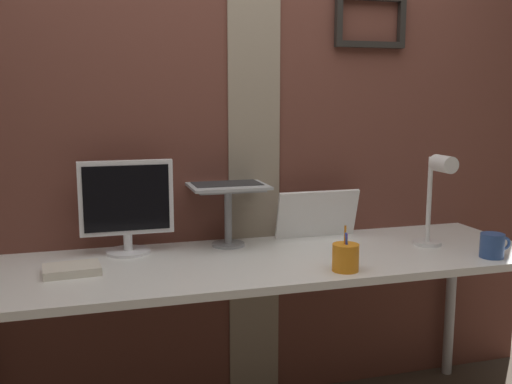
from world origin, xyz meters
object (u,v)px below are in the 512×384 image
object	(u,v)px
whiteboard_panel	(317,214)
laptop	(224,171)
monitor	(127,203)
desk_lamp	(437,190)
coffee_mug	(493,245)
pen_cup	(346,257)

from	to	relation	value
whiteboard_panel	laptop	bearing A→B (deg)	174.71
monitor	whiteboard_panel	world-z (taller)	monitor
desk_lamp	coffee_mug	xyz separation A→B (m)	(0.14, -0.19, -0.20)
pen_cup	monitor	bearing A→B (deg)	147.65
desk_lamp	coffee_mug	world-z (taller)	desk_lamp
monitor	pen_cup	distance (m)	0.90
monitor	coffee_mug	world-z (taller)	monitor
pen_cup	laptop	bearing A→B (deg)	120.98
whiteboard_panel	coffee_mug	bearing A→B (deg)	-42.91
laptop	whiteboard_panel	xyz separation A→B (m)	(0.42, -0.04, -0.21)
whiteboard_panel	pen_cup	xyz separation A→B (m)	(-0.10, -0.50, -0.06)
monitor	coffee_mug	distance (m)	1.47
whiteboard_panel	desk_lamp	bearing A→B (deg)	-37.36
desk_lamp	pen_cup	size ratio (longest dim) A/B	2.35
whiteboard_panel	pen_cup	bearing A→B (deg)	-100.66
pen_cup	coffee_mug	world-z (taller)	pen_cup
laptop	whiteboard_panel	bearing A→B (deg)	-5.29
laptop	pen_cup	size ratio (longest dim) A/B	1.92
desk_lamp	pen_cup	distance (m)	0.57
desk_lamp	whiteboard_panel	bearing A→B (deg)	142.64
whiteboard_panel	desk_lamp	size ratio (longest dim) A/B	0.96
desk_lamp	coffee_mug	size ratio (longest dim) A/B	2.98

